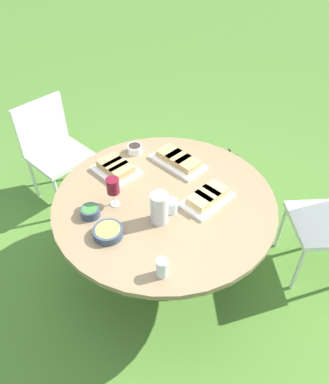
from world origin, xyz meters
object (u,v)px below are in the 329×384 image
dining_table (164,210)px  handbag (225,171)px  wine_glass (113,187)px  water_pitcher (159,208)px  chair_near_right (53,145)px

dining_table → handbag: bearing=179.1°
handbag → wine_glass: bearing=-11.1°
water_pitcher → wine_glass: same height
dining_table → water_pitcher: bearing=18.1°
chair_near_right → water_pitcher: bearing=67.7°
dining_table → water_pitcher: (0.17, 0.06, 0.19)m
dining_table → chair_near_right: bearing=-106.1°
dining_table → water_pitcher: size_ratio=7.06×
handbag → chair_near_right: bearing=-56.7°
dining_table → chair_near_right: size_ratio=1.55×
chair_near_right → water_pitcher: (0.53, 1.29, 0.31)m
chair_near_right → handbag: (-0.82, 1.25, -0.40)m
chair_near_right → handbag: 1.55m
water_pitcher → handbag: 1.53m
wine_glass → handbag: (-1.36, 0.27, -0.75)m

